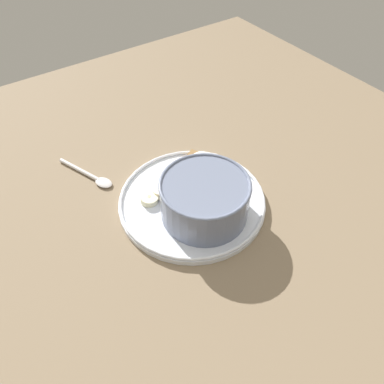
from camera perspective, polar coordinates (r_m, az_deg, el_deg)
ground_plane at (r=67.81cm, az=0.00°, el=-2.33°), size 120.00×120.00×2.00cm
plate at (r=66.47cm, az=0.00°, el=-1.31°), size 26.04×26.04×1.60cm
oatmeal_bowl at (r=61.65cm, az=2.01°, el=-0.89°), size 14.97×14.97×7.21cm
toast_slice at (r=70.42cm, az=1.27°, el=3.25°), size 11.04×11.04×1.45cm
poached_egg at (r=68.82cm, az=1.34°, el=4.58°), size 5.14×7.68×3.38cm
banana_slice_front at (r=66.06cm, az=-6.51°, el=-1.00°), size 4.52×4.54×1.42cm
banana_slice_left at (r=68.81cm, az=-3.65°, el=1.74°), size 3.52×3.47×1.44cm
banana_slice_back at (r=66.92cm, az=-4.55°, el=0.15°), size 4.16×4.25×1.71cm
spoon at (r=73.90cm, az=-15.07°, el=2.34°), size 6.39×12.90×0.80cm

